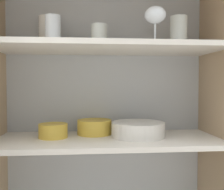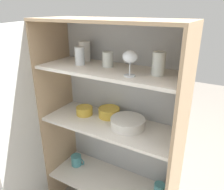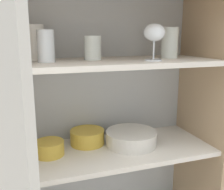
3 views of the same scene
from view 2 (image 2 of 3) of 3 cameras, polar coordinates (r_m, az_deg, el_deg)
The scene contains 18 objects.
cupboard_back_panel at distance 1.68m, azimuth 2.57°, elevation -6.84°, with size 0.96×0.02×1.46m, color #B2B7BC.
cupboard_side_left at distance 1.79m, azimuth -13.80°, elevation -5.51°, with size 0.02×0.39×1.46m, color tan.
cupboard_side_right at distance 1.40m, azimuth 16.82°, elevation -14.30°, with size 0.02×0.39×1.46m, color tan.
cupboard_top_panel at distance 1.31m, azimuth -0.77°, elevation 18.98°, with size 0.96×0.39×0.02m, color tan.
shelf_board_lower at distance 1.81m, azimuth -0.57°, elevation -21.84°, with size 0.92×0.35×0.02m, color silver.
shelf_board_middle at distance 1.50m, azimuth -0.64°, elevation -7.75°, with size 0.92×0.35×0.02m, color silver.
shelf_board_upper at distance 1.36m, azimuth -0.71°, elevation 6.44°, with size 0.92×0.35×0.02m, color silver.
cupboard_door at distance 1.50m, azimuth -22.50°, elevation -12.28°, with size 0.19×0.45×1.46m.
tumbler_glass_0 at distance 1.56m, azimuth -7.13°, elevation 11.29°, with size 0.08×0.08×0.14m.
tumbler_glass_1 at distance 1.40m, azimuth -1.10°, elevation 9.31°, with size 0.07×0.07×0.10m.
tumbler_glass_2 at distance 1.24m, azimuth 12.04°, elevation 8.03°, with size 0.07×0.07×0.13m.
tumbler_glass_3 at distance 1.46m, azimuth -8.45°, elevation 10.08°, with size 0.06×0.06×0.12m.
wine_glass_0 at distance 1.18m, azimuth 4.73°, elevation 9.68°, with size 0.08×0.08×0.14m.
plate_stack_white at distance 1.44m, azimuth 4.11°, elevation -7.27°, with size 0.23×0.23×0.06m.
mixing_bowl_large at distance 1.58m, azimuth -0.77°, elevation -4.44°, with size 0.15×0.15×0.06m.
serving_bowl_small at distance 1.62m, azimuth -7.22°, elevation -3.99°, with size 0.12×0.12×0.06m.
coffee_mug_primary at distance 1.71m, azimuth 12.36°, elevation -22.94°, with size 0.12×0.08×0.09m.
coffee_mug_extra_1 at distance 1.94m, azimuth -9.25°, elevation -16.50°, with size 0.12×0.08×0.09m.
Camera 2 is at (0.67, -0.95, 1.53)m, focal length 35.00 mm.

